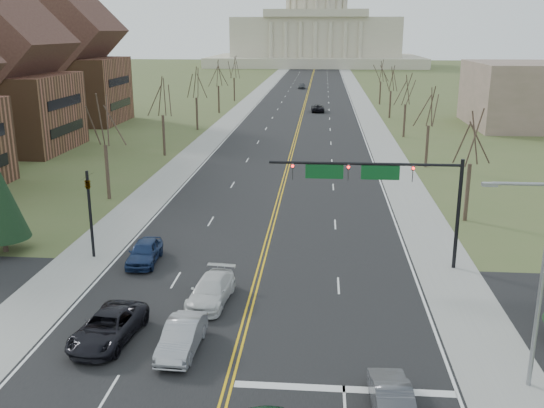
% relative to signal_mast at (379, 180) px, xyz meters
% --- Properties ---
extents(ground, '(600.00, 600.00, 0.00)m').
position_rel_signal_mast_xyz_m(ground, '(-7.45, -13.50, -5.76)').
color(ground, '#4A592C').
rests_on(ground, ground).
extents(road, '(20.00, 380.00, 0.01)m').
position_rel_signal_mast_xyz_m(road, '(-7.45, 96.50, -5.76)').
color(road, black).
rests_on(road, ground).
extents(cross_road, '(120.00, 14.00, 0.01)m').
position_rel_signal_mast_xyz_m(cross_road, '(-7.45, -7.50, -5.76)').
color(cross_road, black).
rests_on(cross_road, ground).
extents(sidewalk_left, '(4.00, 380.00, 0.03)m').
position_rel_signal_mast_xyz_m(sidewalk_left, '(-19.45, 96.50, -5.75)').
color(sidewalk_left, gray).
rests_on(sidewalk_left, ground).
extents(sidewalk_right, '(4.00, 380.00, 0.03)m').
position_rel_signal_mast_xyz_m(sidewalk_right, '(4.55, 96.50, -5.75)').
color(sidewalk_right, gray).
rests_on(sidewalk_right, ground).
extents(center_line, '(0.42, 380.00, 0.01)m').
position_rel_signal_mast_xyz_m(center_line, '(-7.45, 96.50, -5.75)').
color(center_line, gold).
rests_on(center_line, road).
extents(edge_line_left, '(0.15, 380.00, 0.01)m').
position_rel_signal_mast_xyz_m(edge_line_left, '(-17.25, 96.50, -5.75)').
color(edge_line_left, silver).
rests_on(edge_line_left, road).
extents(edge_line_right, '(0.15, 380.00, 0.01)m').
position_rel_signal_mast_xyz_m(edge_line_right, '(2.35, 96.50, -5.75)').
color(edge_line_right, silver).
rests_on(edge_line_right, road).
extents(stop_bar, '(9.50, 0.50, 0.01)m').
position_rel_signal_mast_xyz_m(stop_bar, '(-2.45, -14.50, -5.75)').
color(stop_bar, silver).
rests_on(stop_bar, road).
extents(capitol, '(90.00, 60.00, 50.00)m').
position_rel_signal_mast_xyz_m(capitol, '(-7.45, 236.41, 8.44)').
color(capitol, beige).
rests_on(capitol, ground).
extents(signal_mast, '(12.12, 0.44, 7.20)m').
position_rel_signal_mast_xyz_m(signal_mast, '(0.00, 0.00, 0.00)').
color(signal_mast, black).
rests_on(signal_mast, ground).
extents(signal_left, '(0.32, 0.36, 6.00)m').
position_rel_signal_mast_xyz_m(signal_left, '(-18.95, 0.00, -2.05)').
color(signal_left, black).
rests_on(signal_left, ground).
extents(street_light, '(2.90, 0.25, 9.07)m').
position_rel_signal_mast_xyz_m(street_light, '(5.29, -13.50, -0.54)').
color(street_light, gray).
rests_on(street_light, ground).
extents(tree_r_0, '(3.74, 3.74, 8.50)m').
position_rel_signal_mast_xyz_m(tree_r_0, '(8.05, 10.50, 0.79)').
color(tree_r_0, '#382B21').
rests_on(tree_r_0, ground).
extents(tree_l_0, '(3.96, 3.96, 9.00)m').
position_rel_signal_mast_xyz_m(tree_l_0, '(-22.95, 14.50, 1.18)').
color(tree_l_0, '#382B21').
rests_on(tree_l_0, ground).
extents(tree_r_1, '(3.74, 3.74, 8.50)m').
position_rel_signal_mast_xyz_m(tree_r_1, '(8.05, 30.50, 0.79)').
color(tree_r_1, '#382B21').
rests_on(tree_r_1, ground).
extents(tree_l_1, '(3.96, 3.96, 9.00)m').
position_rel_signal_mast_xyz_m(tree_l_1, '(-22.95, 34.50, 1.18)').
color(tree_l_1, '#382B21').
rests_on(tree_l_1, ground).
extents(tree_r_2, '(3.74, 3.74, 8.50)m').
position_rel_signal_mast_xyz_m(tree_r_2, '(8.05, 50.50, 0.79)').
color(tree_r_2, '#382B21').
rests_on(tree_r_2, ground).
extents(tree_l_2, '(3.96, 3.96, 9.00)m').
position_rel_signal_mast_xyz_m(tree_l_2, '(-22.95, 54.50, 1.18)').
color(tree_l_2, '#382B21').
rests_on(tree_l_2, ground).
extents(tree_r_3, '(3.74, 3.74, 8.50)m').
position_rel_signal_mast_xyz_m(tree_r_3, '(8.05, 70.50, 0.79)').
color(tree_r_3, '#382B21').
rests_on(tree_r_3, ground).
extents(tree_l_3, '(3.96, 3.96, 9.00)m').
position_rel_signal_mast_xyz_m(tree_l_3, '(-22.95, 74.50, 1.18)').
color(tree_l_3, '#382B21').
rests_on(tree_l_3, ground).
extents(tree_r_4, '(3.74, 3.74, 8.50)m').
position_rel_signal_mast_xyz_m(tree_r_4, '(8.05, 90.50, 0.79)').
color(tree_r_4, '#382B21').
rests_on(tree_r_4, ground).
extents(tree_l_4, '(3.96, 3.96, 9.00)m').
position_rel_signal_mast_xyz_m(tree_l_4, '(-22.95, 94.50, 1.18)').
color(tree_l_4, '#382B21').
rests_on(tree_l_4, ground).
extents(bldg_left_mid, '(15.10, 14.28, 20.75)m').
position_rel_signal_mast_xyz_m(bldg_left_mid, '(-43.44, 36.50, 2.78)').
color(bldg_left_mid, brown).
rests_on(bldg_left_mid, ground).
extents(bldg_left_far, '(17.10, 14.28, 23.25)m').
position_rel_signal_mast_xyz_m(bldg_left_far, '(-45.44, 60.50, 3.78)').
color(bldg_left_far, brown).
rests_on(bldg_left_far, ground).
extents(car_nb_outer_lead, '(1.67, 4.33, 1.41)m').
position_rel_signal_mast_xyz_m(car_nb_outer_lead, '(-0.63, -15.95, -5.05)').
color(car_nb_outer_lead, '#43454A').
rests_on(car_nb_outer_lead, road).
extents(car_sb_inner_lead, '(1.73, 4.52, 1.47)m').
position_rel_signal_mast_xyz_m(car_sb_inner_lead, '(-10.10, -11.89, -5.01)').
color(car_sb_inner_lead, '#95969C').
rests_on(car_sb_inner_lead, road).
extents(car_sb_outer_lead, '(3.05, 5.55, 1.47)m').
position_rel_signal_mast_xyz_m(car_sb_outer_lead, '(-13.96, -11.21, -5.01)').
color(car_sb_outer_lead, black).
rests_on(car_sb_outer_lead, road).
extents(car_sb_inner_second, '(2.47, 5.12, 1.44)m').
position_rel_signal_mast_xyz_m(car_sb_inner_second, '(-9.68, -6.39, -5.03)').
color(car_sb_inner_second, silver).
rests_on(car_sb_inner_second, road).
extents(car_sb_outer_second, '(1.98, 4.53, 1.52)m').
position_rel_signal_mast_xyz_m(car_sb_outer_second, '(-15.15, -0.80, -4.99)').
color(car_sb_outer_second, navy).
rests_on(car_sb_outer_second, road).
extents(car_far_nb, '(2.59, 5.17, 1.41)m').
position_rel_signal_mast_xyz_m(car_far_nb, '(-4.64, 77.49, -5.05)').
color(car_far_nb, black).
rests_on(car_far_nb, road).
extents(car_far_sb, '(1.74, 4.31, 1.47)m').
position_rel_signal_mast_xyz_m(car_far_sb, '(-9.36, 124.29, -5.02)').
color(car_far_sb, '#4B4D52').
rests_on(car_far_sb, road).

